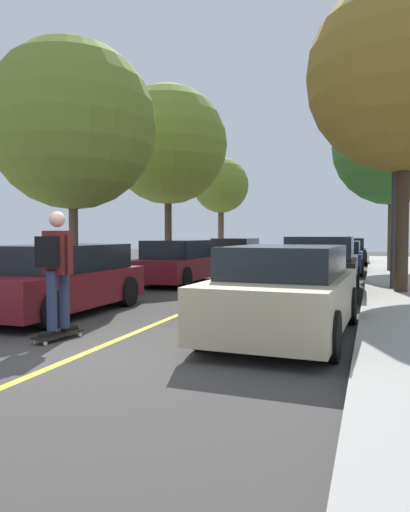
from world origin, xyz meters
name	(u,v)px	position (x,y,z in m)	size (l,w,h in m)	color
ground	(78,357)	(0.00, 0.00, 0.00)	(80.00, 80.00, 0.00)	#3D3A38
center_line	(190,310)	(0.00, 4.00, 0.00)	(0.12, 39.20, 0.01)	gold
parked_car_left_nearest	(58,279)	(-2.29, 2.76, 0.67)	(1.92, 4.09, 1.35)	maroon
parked_car_left_near	(178,263)	(-2.29, 8.89, 0.66)	(1.86, 4.23, 1.37)	maroon
parked_car_left_far	(235,254)	(-2.29, 15.65, 0.67)	(2.00, 4.53, 1.38)	maroon
parked_car_right_nearest	(286,292)	(2.29, 2.17, 0.68)	(2.00, 4.17, 1.38)	#BCAD89
parked_car_right_near	(322,266)	(2.29, 7.67, 0.73)	(1.90, 4.35, 1.50)	black
parked_car_right_far	(340,257)	(2.29, 14.69, 0.64)	(1.84, 4.11, 1.29)	navy
parked_car_right_farthest	(348,251)	(2.29, 21.40, 0.67)	(1.98, 4.18, 1.36)	black
street_tree_left_nearest	(72,125)	(-4.21, 6.09, 4.51)	(4.56, 4.56, 6.65)	brown
street_tree_left_near	(168,145)	(-4.21, 12.55, 5.10)	(4.70, 4.70, 7.32)	#4C3823
street_tree_left_far	(221,186)	(-4.21, 19.64, 4.15)	(2.95, 2.95, 5.52)	brown
street_tree_right_nearest	(405,74)	(4.21, 7.62, 5.44)	(4.73, 4.73, 7.68)	#3D2D1E
street_tree_right_near	(393,145)	(4.21, 14.94, 4.99)	(4.60, 4.60, 7.16)	brown
fire_hydrant	(111,270)	(-3.79, 7.37, 0.49)	(0.20, 0.20, 0.70)	#B2140F
streetlamp	(394,165)	(4.04, 8.39, 3.37)	(0.36, 0.24, 5.66)	#38383D
skateboard	(59,334)	(-0.81, 0.73, 0.09)	(0.36, 0.87, 0.10)	black
skateboarder	(56,264)	(-0.82, 0.69, 1.12)	(0.59, 0.71, 1.79)	black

